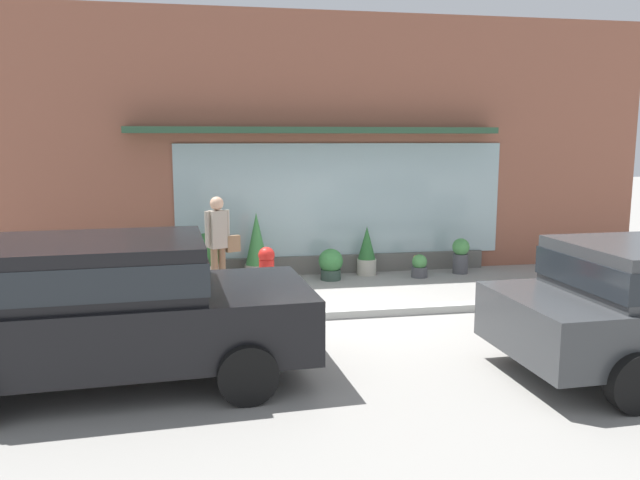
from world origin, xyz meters
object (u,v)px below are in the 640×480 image
object	(u,v)px
potted_plant_window_center	(367,252)
potted_plant_doorstep	(257,248)
pedestrian_with_handbag	(219,239)
potted_plant_trailing_edge	(419,266)
potted_plant_corner_tall	(331,264)
fire_hydrant	(267,276)
potted_plant_window_right	(461,255)
potted_plant_low_front	(146,267)
potted_plant_window_left	(208,255)
parked_car_black	(106,303)

from	to	relation	value
potted_plant_window_center	potted_plant_doorstep	distance (m)	2.19
pedestrian_with_handbag	potted_plant_trailing_edge	xyz separation A→B (m)	(3.86, 0.83, -0.78)
potted_plant_trailing_edge	potted_plant_window_center	bearing A→B (deg)	156.49
potted_plant_corner_tall	potted_plant_window_center	size ratio (longest dim) A/B	0.62
fire_hydrant	potted_plant_window_right	world-z (taller)	fire_hydrant
potted_plant_window_center	potted_plant_trailing_edge	distance (m)	1.06
potted_plant_low_front	potted_plant_window_right	xyz separation A→B (m)	(6.10, -0.09, 0.04)
pedestrian_with_handbag	potted_plant_corner_tall	distance (m)	2.41
potted_plant_doorstep	potted_plant_trailing_edge	distance (m)	3.17
potted_plant_trailing_edge	potted_plant_window_left	bearing A→B (deg)	179.69
potted_plant_low_front	potted_plant_corner_tall	bearing A→B (deg)	-3.26
potted_plant_doorstep	potted_plant_low_front	bearing A→B (deg)	-179.62
fire_hydrant	potted_plant_corner_tall	distance (m)	2.12
potted_plant_corner_tall	potted_plant_window_right	bearing A→B (deg)	2.16
parked_car_black	potted_plant_corner_tall	world-z (taller)	parked_car_black
fire_hydrant	potted_plant_trailing_edge	size ratio (longest dim) A/B	2.12
potted_plant_low_front	potted_plant_window_center	world-z (taller)	potted_plant_window_center
potted_plant_doorstep	parked_car_black	bearing A→B (deg)	-113.26
potted_plant_corner_tall	potted_plant_window_left	distance (m)	2.32
potted_plant_low_front	potted_plant_trailing_edge	world-z (taller)	potted_plant_low_front
pedestrian_with_handbag	potted_plant_window_left	xyz separation A→B (m)	(-0.18, 0.85, -0.42)
parked_car_black	potted_plant_window_right	world-z (taller)	parked_car_black
fire_hydrant	parked_car_black	size ratio (longest dim) A/B	0.22
potted_plant_low_front	potted_plant_window_right	distance (m)	6.10
pedestrian_with_handbag	parked_car_black	xyz separation A→B (m)	(-1.33, -3.65, -0.09)
fire_hydrant	potted_plant_doorstep	world-z (taller)	potted_plant_doorstep
fire_hydrant	potted_plant_trailing_edge	distance (m)	3.48
fire_hydrant	potted_plant_trailing_edge	world-z (taller)	fire_hydrant
pedestrian_with_handbag	potted_plant_window_center	distance (m)	3.21
potted_plant_window_center	potted_plant_doorstep	size ratio (longest dim) A/B	0.74
potted_plant_window_right	potted_plant_window_left	bearing A→B (deg)	-178.01
fire_hydrant	potted_plant_trailing_edge	bearing A→B (deg)	25.76
potted_plant_window_right	potted_plant_trailing_edge	xyz separation A→B (m)	(-0.93, -0.19, -0.16)
potted_plant_window_right	parked_car_black	bearing A→B (deg)	-142.60
potted_plant_low_front	potted_plant_trailing_edge	distance (m)	5.18
parked_car_black	potted_plant_window_right	bearing A→B (deg)	34.29
potted_plant_corner_tall	potted_plant_window_right	xyz separation A→B (m)	(2.68, 0.10, 0.06)
pedestrian_with_handbag	potted_plant_low_front	xyz separation A→B (m)	(-1.31, 1.12, -0.66)
potted_plant_low_front	potted_plant_window_left	xyz separation A→B (m)	(1.13, -0.27, 0.24)
potted_plant_corner_tall	potted_plant_window_center	distance (m)	0.87
potted_plant_window_left	pedestrian_with_handbag	bearing A→B (deg)	-77.86
potted_plant_window_left	potted_plant_trailing_edge	size ratio (longest dim) A/B	2.18
potted_plant_low_front	potted_plant_corner_tall	size ratio (longest dim) A/B	1.09
pedestrian_with_handbag	potted_plant_window_center	world-z (taller)	pedestrian_with_handbag
potted_plant_window_left	potted_plant_window_center	bearing A→B (deg)	7.21
potted_plant_low_front	potted_plant_doorstep	bearing A→B (deg)	0.38
potted_plant_window_center	potted_plant_window_right	xyz separation A→B (m)	(1.88, -0.22, -0.09)
potted_plant_window_center	potted_plant_window_left	world-z (taller)	potted_plant_window_left
potted_plant_window_center	potted_plant_window_left	size ratio (longest dim) A/B	0.99
potted_plant_corner_tall	potted_plant_window_left	world-z (taller)	potted_plant_window_left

